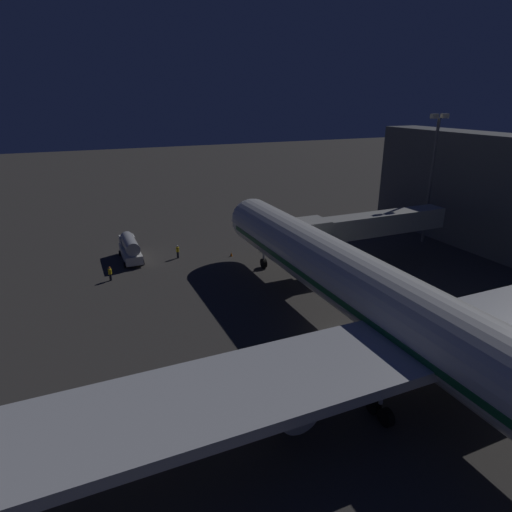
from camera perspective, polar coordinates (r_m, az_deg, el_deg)
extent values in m
plane|color=#383533|center=(39.60, 12.05, -10.35)|extent=(320.00, 320.00, 0.00)
cylinder|color=silver|center=(31.54, 21.76, -8.85)|extent=(5.34, 59.88, 5.34)
sphere|color=silver|center=(54.87, -0.48, 4.83)|extent=(5.23, 5.23, 5.23)
cube|color=#196033|center=(31.72, 21.67, -9.49)|extent=(5.39, 57.49, 0.50)
cube|color=black|center=(53.21, 0.19, 5.38)|extent=(2.94, 1.40, 0.90)
cube|color=#B7BABF|center=(32.04, 21.41, -10.24)|extent=(59.38, 6.94, 0.70)
cylinder|color=#B7BABF|center=(40.75, 30.63, -7.96)|extent=(2.61, 4.73, 2.61)
cylinder|color=black|center=(41.95, 28.08, -6.70)|extent=(2.21, 0.15, 2.21)
cylinder|color=#B7BABF|center=(28.31, 3.51, -17.48)|extent=(2.61, 4.73, 2.61)
cylinder|color=black|center=(30.01, 1.39, -14.97)|extent=(2.21, 0.15, 2.21)
cylinder|color=#B7BABF|center=(52.74, 1.02, 0.68)|extent=(0.28, 0.28, 2.01)
cylinder|color=black|center=(53.30, 1.01, -0.95)|extent=(0.45, 1.20, 1.20)
cylinder|color=#B7BABF|center=(35.40, 27.08, -12.13)|extent=(0.28, 0.28, 2.01)
cylinder|color=black|center=(36.55, 25.89, -13.83)|extent=(0.45, 1.20, 1.20)
cylinder|color=black|center=(35.91, 27.47, -14.76)|extent=(0.45, 1.20, 1.20)
cylinder|color=#B7BABF|center=(30.06, 16.26, -16.63)|extent=(0.28, 0.28, 2.01)
cylinder|color=black|center=(31.41, 15.18, -18.38)|extent=(0.45, 1.20, 1.20)
cylinder|color=black|center=(30.66, 16.76, -19.66)|extent=(0.45, 1.20, 1.20)
cube|color=#9E9E99|center=(55.21, 15.83, 4.15)|extent=(18.71, 2.60, 2.50)
cube|color=#9E9E99|center=(49.95, 7.43, 3.09)|extent=(3.20, 3.40, 3.00)
cube|color=black|center=(49.27, 6.03, 2.91)|extent=(0.70, 3.20, 2.70)
cylinder|color=#B7BABF|center=(51.49, 8.23, -0.26)|extent=(0.56, 0.56, 4.03)
cylinder|color=black|center=(52.41, 8.69, -1.92)|extent=(0.25, 0.60, 0.60)
cylinder|color=black|center=(51.81, 7.57, -2.13)|extent=(0.25, 0.60, 0.60)
cylinder|color=#59595E|center=(65.69, 21.96, 8.92)|extent=(0.40, 0.40, 17.21)
cube|color=#F9EFC6|center=(65.41, 23.59, 16.54)|extent=(1.10, 0.50, 0.60)
cube|color=#F9EFC6|center=(64.13, 22.43, 16.65)|extent=(1.10, 0.50, 0.60)
cube|color=silver|center=(58.02, -16.16, 0.33)|extent=(2.10, 6.64, 1.10)
cylinder|color=#B7BABF|center=(57.39, -16.26, 1.58)|extent=(1.70, 5.64, 1.70)
cube|color=silver|center=(59.96, -16.60, 2.04)|extent=(1.89, 1.80, 1.10)
cylinder|color=black|center=(60.50, -15.40, 0.67)|extent=(0.24, 0.70, 0.70)
cylinder|color=black|center=(60.27, -17.47, 0.38)|extent=(0.24, 0.70, 0.70)
cylinder|color=black|center=(56.16, -14.64, -0.78)|extent=(0.24, 0.70, 0.70)
cylinder|color=black|center=(55.92, -16.88, -1.10)|extent=(0.24, 0.70, 0.70)
cylinder|color=black|center=(57.48, -10.24, 0.14)|extent=(0.28, 0.28, 0.86)
cylinder|color=yellow|center=(57.23, -10.29, 0.84)|extent=(0.40, 0.40, 0.63)
sphere|color=tan|center=(57.09, -10.32, 1.26)|extent=(0.24, 0.24, 0.24)
sphere|color=white|center=(57.08, -10.32, 1.30)|extent=(0.23, 0.23, 0.23)
cylinder|color=black|center=(52.44, -18.59, -2.66)|extent=(0.28, 0.28, 0.81)
cylinder|color=yellow|center=(52.18, -18.68, -1.95)|extent=(0.40, 0.40, 0.59)
sphere|color=tan|center=(52.03, -18.73, -1.52)|extent=(0.24, 0.24, 0.24)
sphere|color=orange|center=(52.02, -18.73, -1.47)|extent=(0.23, 0.23, 0.23)
cone|color=orange|center=(58.97, 0.73, 0.83)|extent=(0.36, 0.36, 0.55)
cone|color=orange|center=(57.39, -3.28, 0.25)|extent=(0.36, 0.36, 0.55)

